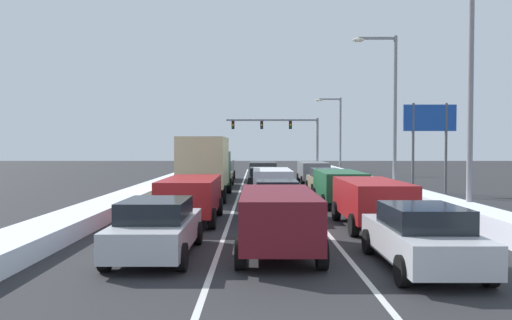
# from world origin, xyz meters

# --- Properties ---
(ground_plane) EXTENTS (136.32, 136.32, 0.00)m
(ground_plane) POSITION_xyz_m (0.00, 20.97, 0.00)
(ground_plane) COLOR #28282B
(lane_stripe_between_right_lane_and_center_lane) EXTENTS (0.14, 57.67, 0.01)m
(lane_stripe_between_right_lane_and_center_lane) POSITION_xyz_m (1.70, 26.22, 0.00)
(lane_stripe_between_right_lane_and_center_lane) COLOR silver
(lane_stripe_between_right_lane_and_center_lane) RESTS_ON ground
(lane_stripe_between_center_lane_and_left_lane) EXTENTS (0.14, 57.67, 0.01)m
(lane_stripe_between_center_lane_and_left_lane) POSITION_xyz_m (-1.70, 26.22, 0.00)
(lane_stripe_between_center_lane_and_left_lane) COLOR silver
(lane_stripe_between_center_lane_and_left_lane) RESTS_ON ground
(snow_bank_right_shoulder) EXTENTS (1.25, 57.67, 0.75)m
(snow_bank_right_shoulder) POSITION_xyz_m (7.00, 26.22, 0.38)
(snow_bank_right_shoulder) COLOR silver
(snow_bank_right_shoulder) RESTS_ON ground
(snow_bank_left_shoulder) EXTENTS (1.73, 57.67, 0.57)m
(snow_bank_left_shoulder) POSITION_xyz_m (-7.00, 26.22, 0.28)
(snow_bank_left_shoulder) COLOR silver
(snow_bank_left_shoulder) RESTS_ON ground
(sedan_silver_right_lane_nearest) EXTENTS (2.00, 4.50, 1.51)m
(sedan_silver_right_lane_nearest) POSITION_xyz_m (3.23, 5.85, 0.76)
(sedan_silver_right_lane_nearest) COLOR #B7BABF
(sedan_silver_right_lane_nearest) RESTS_ON ground
(suv_red_right_lane_second) EXTENTS (2.16, 4.90, 1.67)m
(suv_red_right_lane_second) POSITION_xyz_m (3.40, 11.63, 1.02)
(suv_red_right_lane_second) COLOR maroon
(suv_red_right_lane_second) RESTS_ON ground
(suv_green_right_lane_third) EXTENTS (2.16, 4.90, 1.67)m
(suv_green_right_lane_third) POSITION_xyz_m (3.36, 18.01, 1.02)
(suv_green_right_lane_third) COLOR #1E5633
(suv_green_right_lane_third) RESTS_ON ground
(sedan_tan_right_lane_fourth) EXTENTS (2.00, 4.50, 1.51)m
(sedan_tan_right_lane_fourth) POSITION_xyz_m (3.59, 24.79, 0.76)
(sedan_tan_right_lane_fourth) COLOR #937F60
(sedan_tan_right_lane_fourth) RESTS_ON ground
(suv_gray_right_lane_fifth) EXTENTS (2.16, 4.90, 1.67)m
(suv_gray_right_lane_fifth) POSITION_xyz_m (3.63, 31.33, 1.02)
(suv_gray_right_lane_fifth) COLOR slate
(suv_gray_right_lane_fifth) RESTS_ON ground
(suv_maroon_center_lane_nearest) EXTENTS (2.16, 4.90, 1.67)m
(suv_maroon_center_lane_nearest) POSITION_xyz_m (-0.09, 7.44, 1.02)
(suv_maroon_center_lane_nearest) COLOR maroon
(suv_maroon_center_lane_nearest) RESTS_ON ground
(sedan_navy_center_lane_second) EXTENTS (2.00, 4.50, 1.51)m
(sedan_navy_center_lane_second) POSITION_xyz_m (0.16, 14.21, 0.76)
(sedan_navy_center_lane_second) COLOR navy
(sedan_navy_center_lane_second) RESTS_ON ground
(suv_white_center_lane_third) EXTENTS (2.16, 4.90, 1.67)m
(suv_white_center_lane_third) POSITION_xyz_m (0.16, 20.09, 1.02)
(suv_white_center_lane_third) COLOR silver
(suv_white_center_lane_third) RESTS_ON ground
(sedan_black_center_lane_fourth) EXTENTS (2.00, 4.50, 1.51)m
(sedan_black_center_lane_fourth) POSITION_xyz_m (-0.23, 26.01, 0.76)
(sedan_black_center_lane_fourth) COLOR black
(sedan_black_center_lane_fourth) RESTS_ON ground
(suv_charcoal_center_lane_fifth) EXTENTS (2.16, 4.90, 1.67)m
(suv_charcoal_center_lane_fifth) POSITION_xyz_m (-0.17, 31.94, 1.02)
(suv_charcoal_center_lane_fifth) COLOR #38383D
(suv_charcoal_center_lane_fifth) RESTS_ON ground
(sedan_silver_left_lane_nearest) EXTENTS (2.00, 4.50, 1.51)m
(sedan_silver_left_lane_nearest) POSITION_xyz_m (-3.27, 7.11, 0.76)
(sedan_silver_left_lane_nearest) COLOR #B7BABF
(sedan_silver_left_lane_nearest) RESTS_ON ground
(suv_red_left_lane_second) EXTENTS (2.16, 4.90, 1.67)m
(suv_red_left_lane_second) POSITION_xyz_m (-3.16, 12.98, 1.02)
(suv_red_left_lane_second) COLOR maroon
(suv_red_left_lane_second) RESTS_ON ground
(box_truck_left_lane_third) EXTENTS (2.53, 7.20, 3.36)m
(box_truck_left_lane_third) POSITION_xyz_m (-3.45, 21.35, 1.90)
(box_truck_left_lane_third) COLOR #1E5633
(box_truck_left_lane_third) RESTS_ON ground
(sedan_tan_left_lane_fourth) EXTENTS (2.00, 4.50, 1.51)m
(sedan_tan_left_lane_fourth) POSITION_xyz_m (-3.33, 29.03, 0.76)
(sedan_tan_left_lane_fourth) COLOR #937F60
(sedan_tan_left_lane_fourth) RESTS_ON ground
(suv_gray_left_lane_fifth) EXTENTS (2.16, 4.90, 1.67)m
(suv_gray_left_lane_fifth) POSITION_xyz_m (-3.60, 35.71, 1.02)
(suv_gray_left_lane_fifth) COLOR slate
(suv_gray_left_lane_fifth) RESTS_ON ground
(traffic_light_gantry) EXTENTS (10.94, 0.47, 6.20)m
(traffic_light_gantry) POSITION_xyz_m (2.77, 52.42, 4.74)
(traffic_light_gantry) COLOR slate
(traffic_light_gantry) RESTS_ON ground
(street_lamp_right_near) EXTENTS (2.66, 0.36, 9.36)m
(street_lamp_right_near) POSITION_xyz_m (7.18, 13.11, 5.51)
(street_lamp_right_near) COLOR gray
(street_lamp_right_near) RESTS_ON ground
(street_lamp_right_mid) EXTENTS (2.66, 0.36, 9.43)m
(street_lamp_right_mid) POSITION_xyz_m (7.28, 23.59, 5.55)
(street_lamp_right_mid) COLOR gray
(street_lamp_right_mid) RESTS_ON ground
(street_lamp_right_far) EXTENTS (2.66, 0.36, 7.83)m
(street_lamp_right_far) POSITION_xyz_m (7.59, 44.57, 4.71)
(street_lamp_right_far) COLOR gray
(street_lamp_right_far) RESTS_ON ground
(roadside_sign_right) EXTENTS (3.20, 0.16, 5.50)m
(roadside_sign_right) POSITION_xyz_m (9.86, 24.10, 4.02)
(roadside_sign_right) COLOR #59595B
(roadside_sign_right) RESTS_ON ground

